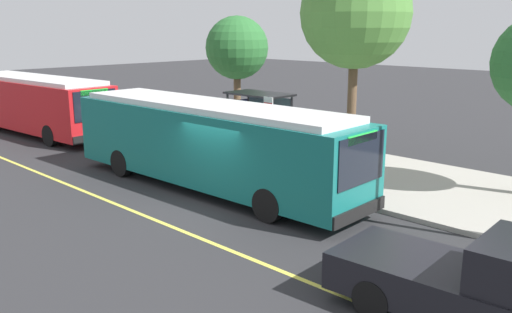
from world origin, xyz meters
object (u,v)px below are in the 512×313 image
Objects in this scene: transit_bus_second at (35,103)px; waiting_bench at (262,137)px; route_sign_post at (268,124)px; transit_bus_main at (210,142)px; pickup_truck at (492,289)px.

transit_bus_second is 12.29m from waiting_bench.
transit_bus_second is at bearing -170.61° from route_sign_post.
route_sign_post is at bearing -43.02° from waiting_bench.
transit_bus_main is 1.09× the size of transit_bus_second.
transit_bus_second is at bearing -155.11° from waiting_bench.
transit_bus_main is at bearing 166.50° from pickup_truck.
pickup_truck is (24.30, -2.78, -0.76)m from transit_bus_second.
waiting_bench is (-2.73, 5.42, -0.98)m from transit_bus_main.
pickup_truck is 1.97× the size of route_sign_post.
transit_bus_second and route_sign_post have the same top height.
transit_bus_second is 2.00× the size of pickup_truck.
pickup_truck is at bearing -6.52° from transit_bus_second.
transit_bus_second is 6.90× the size of waiting_bench.
route_sign_post is at bearing 9.39° from transit_bus_second.
pickup_truck is (10.46, -2.51, -0.76)m from transit_bus_main.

